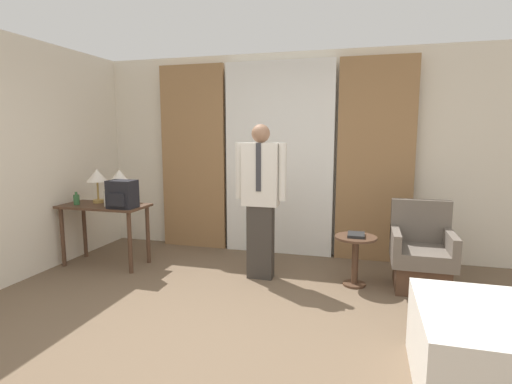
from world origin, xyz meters
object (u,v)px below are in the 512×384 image
object	(u,v)px
bottle_near_edge	(76,199)
book	(356,235)
bottle_by_lamp	(107,198)
backpack	(122,194)
table_lamp_left	(97,177)
armchair	(421,257)
side_table	(355,252)
table_lamp_right	(120,178)
desk	(105,215)
person	(261,195)

from	to	relation	value
bottle_near_edge	book	size ratio (longest dim) A/B	0.69
bottle_by_lamp	backpack	world-z (taller)	backpack
table_lamp_left	armchair	world-z (taller)	table_lamp_left
armchair	side_table	size ratio (longest dim) A/B	1.68
side_table	table_lamp_left	bearing A→B (deg)	179.95
table_lamp_right	bottle_by_lamp	bearing A→B (deg)	-106.40
desk	person	xyz separation A→B (m)	(1.99, 0.07, 0.32)
table_lamp_left	book	world-z (taller)	table_lamp_left
backpack	armchair	xyz separation A→B (m)	(3.36, 0.34, -0.59)
desk	table_lamp_left	xyz separation A→B (m)	(-0.16, 0.11, 0.46)
bottle_by_lamp	armchair	xyz separation A→B (m)	(3.61, 0.31, -0.52)
table_lamp_right	side_table	size ratio (longest dim) A/B	0.78
bottle_near_edge	armchair	distance (m)	4.08
backpack	side_table	distance (m)	2.75
side_table	person	bearing A→B (deg)	-177.90
table_lamp_left	person	xyz separation A→B (m)	(2.15, -0.04, -0.13)
table_lamp_right	armchair	xyz separation A→B (m)	(3.55, 0.11, -0.75)
bottle_near_edge	bottle_by_lamp	world-z (taller)	bottle_by_lamp
desk	table_lamp_left	size ratio (longest dim) A/B	2.48
bottle_by_lamp	armchair	world-z (taller)	bottle_by_lamp
table_lamp_right	person	world-z (taller)	person
bottle_by_lamp	book	size ratio (longest dim) A/B	1.01
table_lamp_right	armchair	size ratio (longest dim) A/B	0.47
bottle_near_edge	side_table	distance (m)	3.40
bottle_by_lamp	person	bearing A→B (deg)	4.67
book	bottle_near_edge	bearing A→B (deg)	-176.55
table_lamp_right	backpack	size ratio (longest dim) A/B	1.30
book	table_lamp_left	bearing A→B (deg)	-179.92
backpack	book	distance (m)	2.72
desk	side_table	size ratio (longest dim) A/B	1.95
backpack	side_table	world-z (taller)	backpack
bottle_near_edge	armchair	world-z (taller)	bottle_near_edge
table_lamp_right	side_table	distance (m)	2.96
desk	bottle_by_lamp	distance (m)	0.27
side_table	book	size ratio (longest dim) A/B	2.37
bottle_by_lamp	backpack	size ratio (longest dim) A/B	0.71
bottle_by_lamp	person	world-z (taller)	person
desk	person	distance (m)	2.02
table_lamp_right	book	world-z (taller)	table_lamp_right
bottle_by_lamp	armchair	size ratio (longest dim) A/B	0.25
desk	table_lamp_right	distance (m)	0.50
armchair	book	bearing A→B (deg)	-170.90
bottle_by_lamp	book	xyz separation A→B (m)	(2.93, 0.20, -0.30)
table_lamp_left	table_lamp_right	size ratio (longest dim) A/B	1.00
desk	bottle_near_edge	xyz separation A→B (m)	(-0.33, -0.09, 0.20)
person	bottle_near_edge	bearing A→B (deg)	-176.12
desk	bottle_by_lamp	xyz separation A→B (m)	(0.10, -0.08, 0.23)
table_lamp_left	armchair	distance (m)	3.95
table_lamp_right	desk	bearing A→B (deg)	-145.63
table_lamp_right	backpack	world-z (taller)	table_lamp_right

